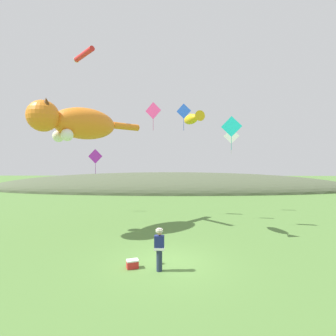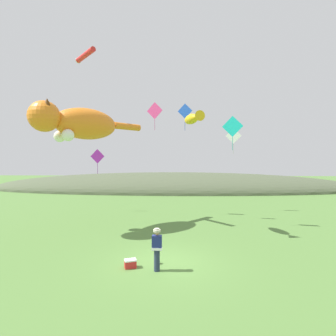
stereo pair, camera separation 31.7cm
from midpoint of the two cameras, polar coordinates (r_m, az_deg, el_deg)
The scene contains 13 objects.
ground_plane at distance 12.40m, azimuth -1.11°, elevation -19.95°, with size 120.00×120.00×0.00m, color #517A38.
distant_hill_ridge at distance 39.92m, azimuth 0.37°, elevation -4.65°, with size 56.41×14.56×5.15m.
festival_attendant at distance 11.29m, azimuth -2.75°, elevation -17.03°, with size 0.43×0.30×1.77m.
kite_spool at distance 12.28m, azimuth -2.59°, elevation -19.67°, with size 0.15×0.21×0.21m.
picnic_cooler at distance 11.94m, azimuth -8.55°, elevation -19.94°, with size 0.57×0.47×0.36m.
kite_giant_cat at distance 18.09m, azimuth -19.72°, elevation 9.20°, with size 5.97×6.22×2.43m.
kite_fish_windsock at distance 16.56m, azimuth 4.79°, elevation 10.69°, with size 1.30×2.41×0.72m.
kite_tube_streamer at distance 20.93m, azimuth -18.34°, elevation 22.40°, with size 2.10×2.26×0.44m.
kite_diamond_white at distance 23.99m, azimuth 13.27°, elevation 6.78°, with size 1.35×0.33×2.28m.
kite_diamond_pink at distance 21.96m, azimuth -3.67°, elevation 12.32°, with size 1.32×0.51×2.30m.
kite_diamond_violet at distance 23.76m, azimuth -15.91°, elevation 2.43°, with size 1.27×0.13×2.18m.
kite_diamond_blue at distance 20.36m, azimuth 2.99°, elevation 12.21°, with size 1.10×0.35×2.05m.
kite_diamond_teal at distance 18.64m, azimuth 13.18°, elevation 8.74°, with size 1.34×0.52×2.33m.
Camera 1 is at (0.26, -11.50, 4.64)m, focal length 28.00 mm.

